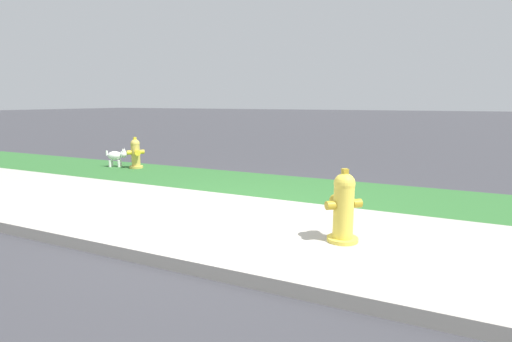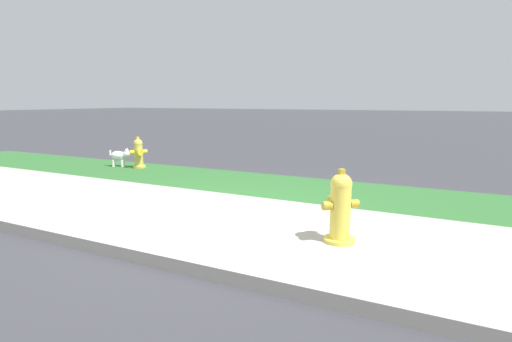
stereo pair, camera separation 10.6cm
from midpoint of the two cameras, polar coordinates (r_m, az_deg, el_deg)
ground_plane at (r=4.88m, az=-5.31°, el=-7.03°), size 120.00×120.00×0.00m
sidewalk_pavement at (r=4.88m, az=-5.31°, el=-6.97°), size 18.00×2.50×0.01m
grass_verge at (r=6.75m, az=4.46°, el=-2.18°), size 18.00×1.83×0.01m
street_curb at (r=3.86m, az=-16.02°, el=-11.12°), size 18.00×0.16×0.12m
fire_hydrant_far_end at (r=4.13m, az=12.66°, el=-5.12°), size 0.35×0.35×0.76m
fire_hydrant_at_driveway at (r=8.90m, az=-16.10°, el=2.45°), size 0.33×0.35×0.67m
small_white_dog at (r=9.23m, az=-18.55°, el=2.10°), size 0.44×0.30×0.41m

